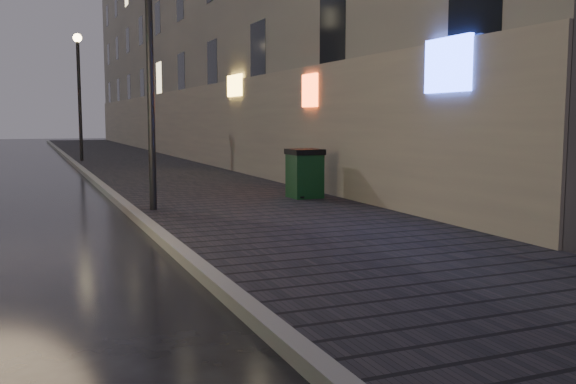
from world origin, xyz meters
The scene contains 7 objects.
ground centered at (0.00, 0.00, 0.00)m, with size 120.00×120.00×0.00m, color black.
sidewalk centered at (3.90, 21.00, 0.07)m, with size 4.60×58.00×0.15m, color black.
curb centered at (1.50, 21.00, 0.07)m, with size 0.20×58.00×0.15m, color slate.
building_near centered at (7.10, 25.00, 6.50)m, with size 1.80×50.00×13.00m, color #605B54.
lamp_near centered at (1.85, 6.00, 3.49)m, with size 0.36×0.36×5.28m.
lamp_far centered at (1.85, 22.00, 3.49)m, with size 0.36×0.36×5.28m.
trash_bin centered at (5.37, 6.66, 0.70)m, with size 0.72×0.72×1.09m.
Camera 1 is at (-0.46, -6.42, 1.91)m, focal length 40.00 mm.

